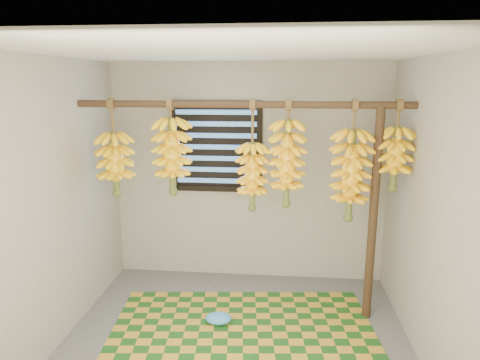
# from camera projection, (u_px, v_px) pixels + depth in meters

# --- Properties ---
(floor) EXTENTS (3.00, 3.00, 0.01)m
(floor) POSITION_uv_depth(u_px,v_px,m) (233.00, 354.00, 3.54)
(floor) COLOR #545454
(floor) RESTS_ON ground
(ceiling) EXTENTS (3.00, 3.00, 0.01)m
(ceiling) POSITION_uv_depth(u_px,v_px,m) (232.00, 51.00, 2.99)
(ceiling) COLOR silver
(ceiling) RESTS_ON wall_back
(wall_back) EXTENTS (3.00, 0.01, 2.40)m
(wall_back) POSITION_uv_depth(u_px,v_px,m) (248.00, 174.00, 4.72)
(wall_back) COLOR gray
(wall_back) RESTS_ON floor
(wall_left) EXTENTS (0.01, 3.00, 2.40)m
(wall_left) POSITION_uv_depth(u_px,v_px,m) (46.00, 210.00, 3.41)
(wall_left) COLOR gray
(wall_left) RESTS_ON floor
(wall_right) EXTENTS (0.01, 3.00, 2.40)m
(wall_right) POSITION_uv_depth(u_px,v_px,m) (437.00, 221.00, 3.12)
(wall_right) COLOR gray
(wall_right) RESTS_ON floor
(window) EXTENTS (1.00, 0.04, 1.00)m
(window) POSITION_uv_depth(u_px,v_px,m) (216.00, 147.00, 4.66)
(window) COLOR black
(window) RESTS_ON wall_back
(hanging_pole) EXTENTS (3.00, 0.06, 0.06)m
(hanging_pole) POSITION_uv_depth(u_px,v_px,m) (242.00, 104.00, 3.76)
(hanging_pole) COLOR #452C1B
(hanging_pole) RESTS_ON wall_left
(support_post) EXTENTS (0.08, 0.08, 2.00)m
(support_post) POSITION_uv_depth(u_px,v_px,m) (373.00, 217.00, 3.87)
(support_post) COLOR #452C1B
(support_post) RESTS_ON floor
(woven_mat) EXTENTS (2.53, 2.11, 0.01)m
(woven_mat) POSITION_uv_depth(u_px,v_px,m) (243.00, 346.00, 3.63)
(woven_mat) COLOR #1A5017
(woven_mat) RESTS_ON floor
(plastic_bag) EXTENTS (0.25, 0.18, 0.10)m
(plastic_bag) POSITION_uv_depth(u_px,v_px,m) (218.00, 318.00, 3.95)
(plastic_bag) COLOR #3C96E3
(plastic_bag) RESTS_ON woven_mat
(banana_bunch_a) EXTENTS (0.32, 0.32, 0.91)m
(banana_bunch_a) POSITION_uv_depth(u_px,v_px,m) (115.00, 164.00, 4.00)
(banana_bunch_a) COLOR brown
(banana_bunch_a) RESTS_ON hanging_pole
(banana_bunch_b) EXTENTS (0.33, 0.33, 0.88)m
(banana_bunch_b) POSITION_uv_depth(u_px,v_px,m) (172.00, 156.00, 3.93)
(banana_bunch_b) COLOR brown
(banana_bunch_b) RESTS_ON hanging_pole
(banana_bunch_c) EXTENTS (0.28, 0.28, 1.02)m
(banana_bunch_c) POSITION_uv_depth(u_px,v_px,m) (252.00, 176.00, 3.90)
(banana_bunch_c) COLOR brown
(banana_bunch_c) RESTS_ON hanging_pole
(banana_bunch_d) EXTENTS (0.31, 0.31, 0.97)m
(banana_bunch_d) POSITION_uv_depth(u_px,v_px,m) (287.00, 164.00, 3.84)
(banana_bunch_d) COLOR brown
(banana_bunch_d) RESTS_ON hanging_pole
(banana_bunch_e) EXTENTS (0.34, 0.34, 1.08)m
(banana_bunch_e) POSITION_uv_depth(u_px,v_px,m) (351.00, 175.00, 3.81)
(banana_bunch_e) COLOR brown
(banana_bunch_e) RESTS_ON hanging_pole
(banana_bunch_f) EXTENTS (0.30, 0.30, 0.79)m
(banana_bunch_f) POSITION_uv_depth(u_px,v_px,m) (395.00, 159.00, 3.74)
(banana_bunch_f) COLOR brown
(banana_bunch_f) RESTS_ON hanging_pole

